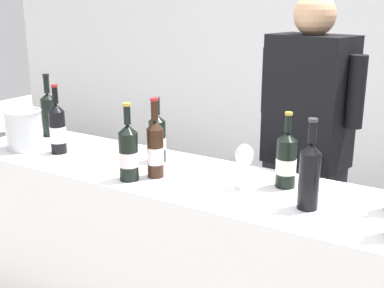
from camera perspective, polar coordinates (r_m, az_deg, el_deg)
The scene contains 12 objects.
wall_back at distance 4.47m, azimuth 18.32°, elevation 12.21°, with size 8.00×0.10×2.80m, color white.
counter at distance 2.36m, azimuth 0.33°, elevation -14.31°, with size 2.53×0.56×0.91m, color white.
wine_bottle_2 at distance 1.86m, azimuth 13.28°, elevation -3.33°, with size 0.08×0.08×0.34m.
wine_bottle_4 at distance 2.35m, azimuth -4.00°, elevation 0.69°, with size 0.08×0.08×0.31m.
wine_bottle_5 at distance 2.57m, azimuth -15.13°, elevation 1.71°, with size 0.08×0.08×0.35m.
wine_bottle_6 at distance 2.12m, azimuth -7.29°, elevation -0.95°, with size 0.08×0.08×0.33m.
wine_bottle_7 at distance 2.90m, azimuth -16.07°, elevation 3.47°, with size 0.08×0.08×0.35m.
wine_bottle_8 at distance 2.15m, azimuth -4.24°, elevation -0.48°, with size 0.07×0.07×0.35m.
wine_bottle_9 at distance 2.07m, azimuth 10.74°, elevation -1.81°, with size 0.08×0.08×0.32m.
wine_glass at distance 2.02m, azimuth 5.98°, elevation -1.53°, with size 0.08×0.08×0.19m.
ice_bucket at distance 2.69m, azimuth -18.67°, elevation 1.61°, with size 0.19×0.19×0.21m.
person_server at distance 2.59m, azimuth 12.75°, elevation -2.92°, with size 0.54×0.32×1.69m.
Camera 1 is at (1.05, -1.74, 1.66)m, focal length 46.60 mm.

